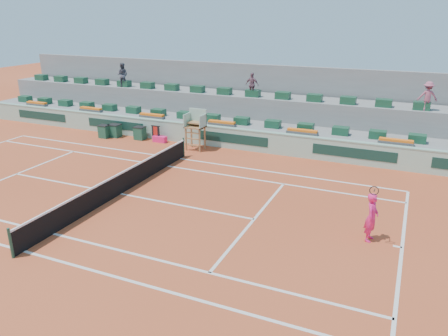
# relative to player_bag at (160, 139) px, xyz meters

# --- Properties ---
(ground) EXTENTS (90.00, 90.00, 0.00)m
(ground) POSITION_rel_player_bag_xyz_m (2.79, -7.89, -0.19)
(ground) COLOR #A73F20
(ground) RESTS_ON ground
(seating_tier_lower) EXTENTS (36.00, 4.00, 1.20)m
(seating_tier_lower) POSITION_rel_player_bag_xyz_m (2.79, 2.81, 0.41)
(seating_tier_lower) COLOR gray
(seating_tier_lower) RESTS_ON ground
(seating_tier_upper) EXTENTS (36.00, 2.40, 2.60)m
(seating_tier_upper) POSITION_rel_player_bag_xyz_m (2.79, 4.41, 1.11)
(seating_tier_upper) COLOR gray
(seating_tier_upper) RESTS_ON ground
(stadium_back_wall) EXTENTS (36.00, 0.40, 4.40)m
(stadium_back_wall) POSITION_rel_player_bag_xyz_m (2.79, 6.01, 2.01)
(stadium_back_wall) COLOR gray
(stadium_back_wall) RESTS_ON ground
(player_bag) EXTENTS (0.87, 0.39, 0.39)m
(player_bag) POSITION_rel_player_bag_xyz_m (0.00, 0.00, 0.00)
(player_bag) COLOR #FC2073
(player_bag) RESTS_ON ground
(spectator_left) EXTENTS (0.96, 0.82, 1.70)m
(spectator_left) POSITION_rel_player_bag_xyz_m (-5.22, 3.68, 3.26)
(spectator_left) COLOR #484854
(spectator_left) RESTS_ON seating_tier_upper
(spectator_mid) EXTENTS (0.94, 0.47, 1.54)m
(spectator_mid) POSITION_rel_player_bag_xyz_m (4.78, 3.65, 3.18)
(spectator_mid) COLOR #7C5263
(spectator_mid) RESTS_ON seating_tier_upper
(spectator_right) EXTENTS (1.13, 0.77, 1.60)m
(spectator_right) POSITION_rel_player_bag_xyz_m (15.01, 3.63, 3.21)
(spectator_right) COLOR #A45268
(spectator_right) RESTS_ON seating_tier_upper
(court_lines) EXTENTS (23.89, 11.09, 0.01)m
(court_lines) POSITION_rel_player_bag_xyz_m (2.79, -7.89, -0.19)
(court_lines) COLOR silver
(court_lines) RESTS_ON ground
(tennis_net) EXTENTS (0.10, 11.97, 1.10)m
(tennis_net) POSITION_rel_player_bag_xyz_m (2.79, -7.89, 0.33)
(tennis_net) COLOR black
(tennis_net) RESTS_ON ground
(advertising_hoarding) EXTENTS (36.00, 0.34, 1.26)m
(advertising_hoarding) POSITION_rel_player_bag_xyz_m (2.81, 0.60, 0.44)
(advertising_hoarding) COLOR #99C0AA
(advertising_hoarding) RESTS_ON ground
(umpire_chair) EXTENTS (1.10, 0.90, 2.40)m
(umpire_chair) POSITION_rel_player_bag_xyz_m (2.79, -0.40, 1.35)
(umpire_chair) COLOR olive
(umpire_chair) RESTS_ON ground
(seat_row_lower) EXTENTS (32.90, 0.60, 0.44)m
(seat_row_lower) POSITION_rel_player_bag_xyz_m (2.79, 1.91, 1.23)
(seat_row_lower) COLOR #17462C
(seat_row_lower) RESTS_ON seating_tier_lower
(seat_row_upper) EXTENTS (32.90, 0.60, 0.44)m
(seat_row_upper) POSITION_rel_player_bag_xyz_m (2.79, 3.81, 2.63)
(seat_row_upper) COLOR #17462C
(seat_row_upper) RESTS_ON seating_tier_upper
(flower_planters) EXTENTS (26.80, 0.36, 0.28)m
(flower_planters) POSITION_rel_player_bag_xyz_m (1.29, 1.11, 1.14)
(flower_planters) COLOR #515151
(flower_planters) RESTS_ON seating_tier_lower
(drink_cooler_a) EXTENTS (0.69, 0.59, 0.84)m
(drink_cooler_a) POSITION_rel_player_bag_xyz_m (-1.48, 0.01, 0.23)
(drink_cooler_a) COLOR #184834
(drink_cooler_a) RESTS_ON ground
(drink_cooler_b) EXTENTS (0.76, 0.65, 0.84)m
(drink_cooler_b) POSITION_rel_player_bag_xyz_m (-3.34, -0.13, 0.23)
(drink_cooler_b) COLOR #184834
(drink_cooler_b) RESTS_ON ground
(drink_cooler_c) EXTENTS (0.66, 0.57, 0.84)m
(drink_cooler_c) POSITION_rel_player_bag_xyz_m (-3.85, -0.57, 0.23)
(drink_cooler_c) COLOR #184834
(drink_cooler_c) RESTS_ON ground
(towel_rack) EXTENTS (0.61, 0.10, 1.03)m
(towel_rack) POSITION_rel_player_bag_xyz_m (-0.30, 0.03, 0.41)
(towel_rack) COLOR black
(towel_rack) RESTS_ON ground
(tennis_player) EXTENTS (0.51, 0.91, 2.28)m
(tennis_player) POSITION_rel_player_bag_xyz_m (13.54, -7.78, 0.72)
(tennis_player) COLOR #FC2073
(tennis_player) RESTS_ON ground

